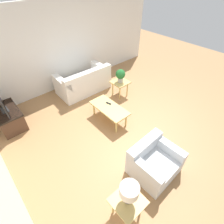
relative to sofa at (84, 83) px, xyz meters
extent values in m
plane|color=#A87A4C|center=(-2.24, 0.01, -0.32)|extent=(14.00, 14.00, 0.00)
cube|color=white|center=(0.82, 0.01, 1.03)|extent=(0.12, 7.20, 2.70)
cube|color=white|center=(0.05, 0.00, -0.10)|extent=(0.95, 1.74, 0.44)
cube|color=white|center=(-0.30, 0.01, 0.33)|extent=(0.23, 1.73, 0.41)
cube|color=white|center=(0.04, -0.76, 0.25)|extent=(0.92, 0.22, 0.27)
cube|color=white|center=(0.07, 0.76, 0.25)|extent=(0.92, 0.22, 0.27)
cube|color=silver|center=(-3.53, 0.67, -0.12)|extent=(0.84, 0.94, 0.41)
cube|color=silver|center=(-3.22, 0.68, 0.24)|extent=(0.23, 0.92, 0.31)
cube|color=silver|center=(-3.54, 1.05, 0.19)|extent=(0.82, 0.18, 0.20)
cube|color=silver|center=(-3.52, 0.29, 0.19)|extent=(0.82, 0.18, 0.20)
cube|color=tan|center=(-1.68, 0.32, 0.11)|extent=(1.14, 0.53, 0.04)
cylinder|color=tan|center=(-2.16, 0.14, -0.12)|extent=(0.05, 0.05, 0.41)
cylinder|color=tan|center=(-1.20, 0.14, -0.12)|extent=(0.05, 0.05, 0.41)
cylinder|color=tan|center=(-2.16, 0.49, -0.12)|extent=(0.05, 0.05, 0.41)
cylinder|color=tan|center=(-1.20, 0.49, -0.12)|extent=(0.05, 0.05, 0.41)
cube|color=tan|center=(-1.00, -0.73, 0.17)|extent=(0.50, 0.50, 0.04)
cylinder|color=tan|center=(-1.16, -0.90, -0.08)|extent=(0.04, 0.04, 0.48)
cylinder|color=tan|center=(-0.83, -0.90, -0.08)|extent=(0.04, 0.04, 0.48)
cylinder|color=tan|center=(-1.16, -0.56, -0.08)|extent=(0.04, 0.04, 0.48)
cylinder|color=tan|center=(-0.83, -0.56, -0.08)|extent=(0.04, 0.04, 0.48)
cube|color=tan|center=(-3.73, 1.69, 0.17)|extent=(0.50, 0.50, 0.04)
cylinder|color=tan|center=(-3.90, 1.52, -0.08)|extent=(0.04, 0.04, 0.48)
cylinder|color=tan|center=(-3.57, 1.52, -0.08)|extent=(0.04, 0.04, 0.48)
cylinder|color=tan|center=(-3.90, 1.86, -0.08)|extent=(0.04, 0.04, 0.48)
cylinder|color=tan|center=(-3.57, 1.86, -0.08)|extent=(0.04, 0.04, 0.48)
cube|color=#4C3323|center=(-0.07, 2.47, -0.06)|extent=(0.96, 0.57, 0.53)
cube|color=black|center=(-0.07, 2.47, 0.19)|extent=(0.98, 0.59, 0.04)
cube|color=#2D2D2D|center=(-0.07, 2.47, 0.22)|extent=(0.29, 0.16, 0.02)
cube|color=#2D2D2D|center=(-0.07, 2.48, 0.50)|extent=(0.87, 0.02, 0.58)
cube|color=black|center=(-0.07, 2.47, 0.50)|extent=(0.84, 0.04, 0.55)
cylinder|color=#B2ADA3|center=(-1.00, -0.73, 0.26)|extent=(0.17, 0.17, 0.14)
sphere|color=#236B2D|center=(-1.00, -0.73, 0.46)|extent=(0.30, 0.30, 0.30)
cylinder|color=#333333|center=(-3.73, 1.69, 0.33)|extent=(0.11, 0.11, 0.27)
cylinder|color=beige|center=(-3.73, 1.69, 0.55)|extent=(0.30, 0.30, 0.19)
cube|color=black|center=(-1.54, 0.23, 0.14)|extent=(0.16, 0.08, 0.02)
camera|label=1|loc=(-4.45, 2.66, 3.11)|focal=28.00mm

